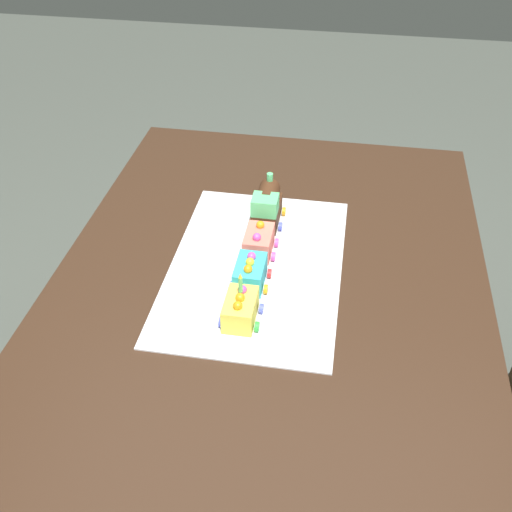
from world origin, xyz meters
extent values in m
plane|color=#474C44|center=(0.00, 0.00, 0.00)|extent=(8.00, 8.00, 0.00)
cube|color=#382316|center=(0.00, 0.00, 0.72)|extent=(1.40, 1.00, 0.03)
cube|color=#382316|center=(-0.64, -0.44, 0.35)|extent=(0.07, 0.07, 0.71)
cube|color=#382316|center=(-0.64, 0.44, 0.35)|extent=(0.07, 0.07, 0.71)
cube|color=silver|center=(-0.04, -0.04, 0.74)|extent=(0.60, 0.40, 0.00)
cube|color=#472816|center=(-0.23, -0.04, 0.77)|extent=(0.12, 0.06, 0.05)
cylinder|color=#472816|center=(-0.24, -0.04, 0.81)|extent=(0.07, 0.05, 0.05)
cube|color=#59CC7A|center=(-0.19, -0.04, 0.82)|extent=(0.06, 0.06, 0.04)
cylinder|color=#59CC7A|center=(-0.27, -0.04, 0.84)|extent=(0.02, 0.02, 0.03)
sphere|color=#F4EFCC|center=(-0.30, -0.04, 0.78)|extent=(0.02, 0.02, 0.02)
cylinder|color=yellow|center=(-0.26, -0.08, 0.76)|extent=(0.02, 0.01, 0.02)
cylinder|color=green|center=(-0.19, -0.08, 0.76)|extent=(0.02, 0.01, 0.02)
cylinder|color=orange|center=(-0.26, 0.00, 0.76)|extent=(0.02, 0.01, 0.02)
cylinder|color=#4C59D8|center=(-0.19, 0.00, 0.76)|extent=(0.02, 0.01, 0.02)
cube|color=#F27260|center=(-0.10, -0.04, 0.77)|extent=(0.10, 0.06, 0.06)
cylinder|color=#4C59D8|center=(-0.13, -0.08, 0.76)|extent=(0.02, 0.01, 0.02)
cylinder|color=#D84CB2|center=(-0.07, -0.08, 0.76)|extent=(0.02, 0.01, 0.02)
cylinder|color=#D84CB2|center=(-0.13, 0.00, 0.76)|extent=(0.02, 0.01, 0.02)
cylinder|color=#D84CB2|center=(-0.07, 0.00, 0.76)|extent=(0.02, 0.01, 0.02)
sphere|color=orange|center=(-0.12, -0.04, 0.81)|extent=(0.02, 0.02, 0.02)
sphere|color=#D84CB2|center=(-0.07, -0.04, 0.81)|extent=(0.02, 0.02, 0.02)
cube|color=#38B7C6|center=(0.02, -0.04, 0.77)|extent=(0.10, 0.06, 0.06)
cylinder|color=#4C59D8|center=(-0.01, -0.08, 0.76)|extent=(0.02, 0.01, 0.02)
cylinder|color=#4C59D8|center=(0.05, -0.08, 0.76)|extent=(0.02, 0.01, 0.02)
cylinder|color=red|center=(-0.01, 0.00, 0.76)|extent=(0.02, 0.01, 0.02)
cylinder|color=orange|center=(0.05, 0.00, 0.76)|extent=(0.02, 0.01, 0.02)
sphere|color=orange|center=(0.05, -0.04, 0.81)|extent=(0.02, 0.02, 0.02)
sphere|color=yellow|center=(0.02, -0.04, 0.81)|extent=(0.02, 0.02, 0.02)
sphere|color=#D84CB2|center=(0.00, -0.04, 0.81)|extent=(0.02, 0.02, 0.02)
cube|color=#F4E04C|center=(0.14, -0.04, 0.77)|extent=(0.10, 0.06, 0.06)
cylinder|color=yellow|center=(0.11, -0.08, 0.76)|extent=(0.02, 0.01, 0.02)
cylinder|color=#4C59D8|center=(0.17, -0.08, 0.76)|extent=(0.02, 0.01, 0.02)
cylinder|color=#4C59D8|center=(0.11, 0.00, 0.76)|extent=(0.02, 0.01, 0.02)
cylinder|color=green|center=(0.17, 0.00, 0.76)|extent=(0.02, 0.01, 0.02)
sphere|color=#D84CB2|center=(0.11, -0.04, 0.81)|extent=(0.02, 0.02, 0.02)
sphere|color=orange|center=(0.16, -0.04, 0.81)|extent=(0.02, 0.02, 0.02)
sphere|color=orange|center=(0.14, -0.04, 0.81)|extent=(0.02, 0.02, 0.02)
cylinder|color=#66D872|center=(0.13, -0.04, 0.83)|extent=(0.01, 0.01, 0.04)
cone|color=yellow|center=(0.13, -0.04, 0.86)|extent=(0.01, 0.01, 0.01)
camera|label=1|loc=(1.04, 0.15, 1.65)|focal=42.42mm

